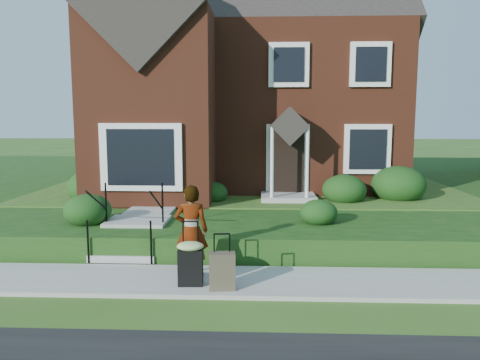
# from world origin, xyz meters

# --- Properties ---
(ground) EXTENTS (120.00, 120.00, 0.00)m
(ground) POSITION_xyz_m (0.00, 0.00, 0.00)
(ground) COLOR #2D5119
(ground) RESTS_ON ground
(sidewalk) EXTENTS (60.00, 1.60, 0.08)m
(sidewalk) POSITION_xyz_m (0.00, 0.00, 0.04)
(sidewalk) COLOR #9E9B93
(sidewalk) RESTS_ON ground
(terrace) EXTENTS (44.00, 20.00, 0.60)m
(terrace) POSITION_xyz_m (4.00, 10.90, 0.30)
(terrace) COLOR #163B10
(terrace) RESTS_ON ground
(walkway) EXTENTS (1.20, 6.00, 0.06)m
(walkway) POSITION_xyz_m (-2.50, 5.00, 0.63)
(walkway) COLOR #9E9B93
(walkway) RESTS_ON terrace
(main_house) EXTENTS (10.40, 10.20, 9.40)m
(main_house) POSITION_xyz_m (-0.21, 9.61, 5.26)
(main_house) COLOR brown
(main_house) RESTS_ON terrace
(front_steps) EXTENTS (1.40, 2.02, 1.50)m
(front_steps) POSITION_xyz_m (-2.50, 1.84, 0.47)
(front_steps) COLOR #9E9B93
(front_steps) RESTS_ON ground
(foundation_shrubs) EXTENTS (10.52, 4.89, 1.13)m
(foundation_shrubs) POSITION_xyz_m (0.20, 4.88, 1.10)
(foundation_shrubs) COLOR black
(foundation_shrubs) RESTS_ON terrace
(woman) EXTENTS (0.65, 0.44, 1.73)m
(woman) POSITION_xyz_m (-0.93, 0.21, 0.94)
(woman) COLOR #999999
(woman) RESTS_ON sidewalk
(suitcase_black) EXTENTS (0.50, 0.41, 1.16)m
(suitcase_black) POSITION_xyz_m (-0.87, -0.32, 0.53)
(suitcase_black) COLOR black
(suitcase_black) RESTS_ON sidewalk
(suitcase_olive) EXTENTS (0.47, 0.30, 0.98)m
(suitcase_olive) POSITION_xyz_m (-0.29, -0.50, 0.41)
(suitcase_olive) COLOR #4B4432
(suitcase_olive) RESTS_ON sidewalk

